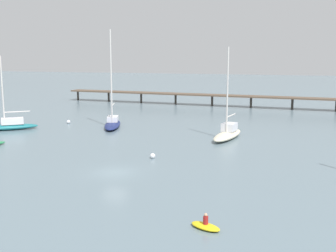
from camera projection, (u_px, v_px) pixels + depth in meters
name	position (u px, v px, depth m)	size (l,w,h in m)	color
ground_plane	(115.00, 173.00, 43.02)	(400.00, 400.00, 0.00)	slate
pier	(269.00, 94.00, 91.79)	(72.47, 8.53, 6.00)	brown
sailboat_navy	(113.00, 122.00, 69.25)	(5.37, 10.16, 15.62)	navy
sailboat_teal	(9.00, 125.00, 66.73)	(8.80, 7.27, 11.56)	#1E727A
sailboat_cream	(228.00, 133.00, 59.93)	(4.17, 9.59, 12.81)	beige
dinghy_yellow	(206.00, 226.00, 29.27)	(2.52, 1.91, 1.14)	yellow
mooring_buoy_mid	(68.00, 122.00, 72.49)	(0.63, 0.63, 0.63)	silver
mooring_buoy_far	(153.00, 156.00, 48.71)	(0.61, 0.61, 0.61)	silver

